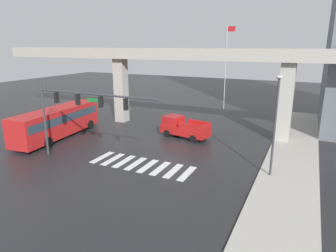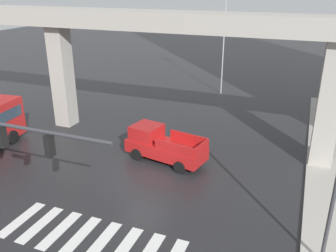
# 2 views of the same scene
# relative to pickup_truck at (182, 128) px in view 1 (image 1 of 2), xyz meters

# --- Properties ---
(ground_plane) EXTENTS (120.00, 120.00, 0.00)m
(ground_plane) POSITION_rel_pickup_truck_xyz_m (-0.01, -2.93, -0.99)
(ground_plane) COLOR #232326
(crosswalk_stripes) EXTENTS (8.25, 2.80, 0.01)m
(crosswalk_stripes) POSITION_rel_pickup_truck_xyz_m (-0.01, -8.26, -0.98)
(crosswalk_stripes) COLOR silver
(crosswalk_stripes) RESTS_ON ground
(elevated_overpass) EXTENTS (52.21, 2.50, 8.83)m
(elevated_overpass) POSITION_rel_pickup_truck_xyz_m (-0.01, 2.96, 6.62)
(elevated_overpass) COLOR #ADA89E
(elevated_overpass) RESTS_ON ground
(sidewalk_east) EXTENTS (4.00, 36.00, 0.15)m
(sidewalk_east) POSITION_rel_pickup_truck_xyz_m (10.63, -0.93, -0.91)
(sidewalk_east) COLOR #ADA89E
(sidewalk_east) RESTS_ON ground
(pickup_truck) EXTENTS (5.37, 2.86, 2.08)m
(pickup_truck) POSITION_rel_pickup_truck_xyz_m (0.00, 0.00, 0.00)
(pickup_truck) COLOR red
(pickup_truck) RESTS_ON ground
(city_bus) EXTENTS (3.59, 10.99, 2.99)m
(city_bus) POSITION_rel_pickup_truck_xyz_m (-11.49, -5.45, 0.73)
(city_bus) COLOR red
(city_bus) RESTS_ON ground
(traffic_signal_mast) EXTENTS (10.89, 0.32, 6.20)m
(traffic_signal_mast) POSITION_rel_pickup_truck_xyz_m (-4.90, -9.64, 3.69)
(traffic_signal_mast) COLOR #38383D
(traffic_signal_mast) RESTS_ON ground
(street_lamp_near_corner) EXTENTS (0.44, 0.70, 7.24)m
(street_lamp_near_corner) POSITION_rel_pickup_truck_xyz_m (9.43, -6.19, 3.57)
(street_lamp_near_corner) COLOR #38383D
(street_lamp_near_corner) RESTS_ON ground
(flagpole) EXTENTS (1.16, 0.12, 11.82)m
(flagpole) POSITION_rel_pickup_truck_xyz_m (0.12, 15.67, 5.75)
(flagpole) COLOR silver
(flagpole) RESTS_ON ground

